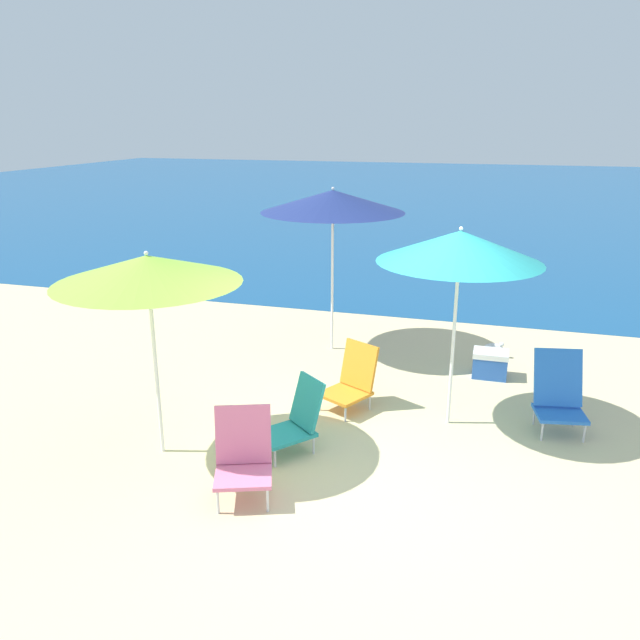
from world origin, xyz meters
TOP-DOWN VIEW (x-y plane):
  - ground_plane at (0.00, 0.00)m, footprint 60.00×60.00m
  - sea_water at (0.00, 24.68)m, footprint 60.00×40.00m
  - beach_umbrella_teal at (0.65, 1.03)m, footprint 1.68×1.68m
  - beach_umbrella_navy at (-1.18, 2.92)m, footprint 1.97×1.97m
  - beach_umbrella_lime at (-2.03, -0.40)m, footprint 1.73×1.73m
  - beach_chair_teal at (-0.76, 0.01)m, footprint 0.71×0.73m
  - beach_chair_orange at (-0.45, 1.12)m, footprint 0.67×0.71m
  - beach_chair_blue at (1.77, 1.23)m, footprint 0.59×0.64m
  - beach_chair_pink at (-0.96, -0.85)m, footprint 0.63×0.63m
  - cooler_box at (1.05, 2.49)m, footprint 0.44×0.34m
  - seagull at (1.08, 3.22)m, footprint 0.27×0.11m

SIDE VIEW (x-z plane):
  - ground_plane at x=0.00m, z-range 0.00..0.00m
  - sea_water at x=0.00m, z-range 0.00..0.01m
  - seagull at x=1.08m, z-range 0.03..0.25m
  - cooler_box at x=1.05m, z-range 0.00..0.35m
  - beach_chair_teal at x=-0.76m, z-range -0.03..0.71m
  - beach_chair_orange at x=-0.45m, z-range -0.03..0.71m
  - beach_chair_pink at x=-0.96m, z-range -0.01..0.78m
  - beach_chair_blue at x=1.77m, z-range -0.01..0.83m
  - beach_umbrella_lime at x=-2.03m, z-range 0.85..2.88m
  - beach_umbrella_teal at x=0.65m, z-range 0.88..3.03m
  - beach_umbrella_navy at x=-1.18m, z-range 0.96..3.27m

